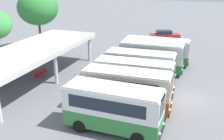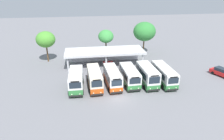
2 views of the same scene
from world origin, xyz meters
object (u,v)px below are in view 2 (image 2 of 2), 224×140
object	(u,v)px
city_bus_far_end_green	(164,74)
waiting_chair_middle_seat	(109,63)
city_bus_middle_cream	(112,77)
waiting_chair_second_from_end	(107,63)
parked_car_flank	(222,72)
waiting_chair_end_by_column	(104,63)
city_bus_nearest_orange	(76,80)
city_bus_fourth_amber	(130,75)
city_bus_second_in_row	(95,78)
waiting_chair_fourth_seat	(112,62)
city_bus_fifth_blue	(147,75)

from	to	relation	value
city_bus_far_end_green	waiting_chair_middle_seat	distance (m)	13.49
waiting_chair_middle_seat	city_bus_middle_cream	bearing A→B (deg)	-94.64
city_bus_far_end_green	waiting_chair_second_from_end	distance (m)	13.86
parked_car_flank	waiting_chair_end_by_column	bearing A→B (deg)	157.39
city_bus_nearest_orange	city_bus_fourth_amber	distance (m)	9.42
parked_car_flank	waiting_chair_second_from_end	bearing A→B (deg)	156.70
city_bus_nearest_orange	city_bus_far_end_green	distance (m)	15.68
city_bus_far_end_green	city_bus_second_in_row	bearing A→B (deg)	-179.72
waiting_chair_fourth_seat	city_bus_nearest_orange	bearing A→B (deg)	-126.35
city_bus_fourth_amber	waiting_chair_fourth_seat	size ratio (longest dim) A/B	8.09
city_bus_middle_cream	city_bus_second_in_row	bearing A→B (deg)	-175.74
city_bus_far_end_green	parked_car_flank	distance (m)	12.57
city_bus_second_in_row	city_bus_fifth_blue	distance (m)	9.40
city_bus_fourth_amber	city_bus_fifth_blue	world-z (taller)	city_bus_fifth_blue
waiting_chair_end_by_column	city_bus_fifth_blue	bearing A→B (deg)	-57.48
city_bus_fifth_blue	waiting_chair_second_from_end	size ratio (longest dim) A/B	8.02
waiting_chair_end_by_column	waiting_chair_fourth_seat	xyz separation A→B (m)	(1.72, 0.05, 0.00)
city_bus_fifth_blue	city_bus_second_in_row	bearing A→B (deg)	179.98
parked_car_flank	waiting_chair_second_from_end	world-z (taller)	parked_car_flank
city_bus_second_in_row	city_bus_fifth_blue	xyz separation A→B (m)	(9.40, -0.00, 0.02)
city_bus_second_in_row	waiting_chair_middle_seat	bearing A→B (deg)	69.17
city_bus_fourth_amber	city_bus_far_end_green	world-z (taller)	city_bus_fourth_amber
city_bus_second_in_row	city_bus_fourth_amber	size ratio (longest dim) A/B	1.01
city_bus_nearest_orange	waiting_chair_fourth_seat	xyz separation A→B (m)	(7.67, 10.42, -1.26)
city_bus_far_end_green	waiting_chair_middle_seat	size ratio (longest dim) A/B	8.98
city_bus_middle_cream	parked_car_flank	xyz separation A→B (m)	(21.91, 0.84, -0.90)
city_bus_nearest_orange	waiting_chair_fourth_seat	world-z (taller)	city_bus_nearest_orange
city_bus_fifth_blue	waiting_chair_fourth_seat	world-z (taller)	city_bus_fifth_blue
city_bus_far_end_green	parked_car_flank	size ratio (longest dim) A/B	1.57
city_bus_nearest_orange	city_bus_fifth_blue	size ratio (longest dim) A/B	0.98
city_bus_middle_cream	city_bus_far_end_green	size ratio (longest dim) A/B	0.92
city_bus_second_in_row	city_bus_middle_cream	bearing A→B (deg)	4.26
city_bus_middle_cream	city_bus_fifth_blue	size ratio (longest dim) A/B	1.03
city_bus_middle_cream	city_bus_fifth_blue	xyz separation A→B (m)	(6.27, -0.24, 0.11)
city_bus_fifth_blue	city_bus_far_end_green	size ratio (longest dim) A/B	0.89
city_bus_fourth_amber	waiting_chair_second_from_end	world-z (taller)	city_bus_fourth_amber
city_bus_fifth_blue	city_bus_fourth_amber	bearing A→B (deg)	171.74
city_bus_nearest_orange	waiting_chair_middle_seat	bearing A→B (deg)	55.82
waiting_chair_fourth_seat	waiting_chair_middle_seat	bearing A→B (deg)	177.17
city_bus_second_in_row	waiting_chair_end_by_column	world-z (taller)	city_bus_second_in_row
city_bus_nearest_orange	waiting_chair_end_by_column	size ratio (longest dim) A/B	7.88
waiting_chair_fourth_seat	city_bus_middle_cream	bearing A→B (deg)	-97.84
city_bus_far_end_green	city_bus_middle_cream	bearing A→B (deg)	178.95
waiting_chair_middle_seat	waiting_chair_fourth_seat	bearing A→B (deg)	-2.83
city_bus_middle_cream	waiting_chair_second_from_end	distance (m)	10.24
waiting_chair_end_by_column	city_bus_fourth_amber	bearing A→B (deg)	-70.73
parked_car_flank	waiting_chair_fourth_seat	world-z (taller)	parked_car_flank
city_bus_fourth_amber	waiting_chair_middle_seat	size ratio (longest dim) A/B	8.09
parked_car_flank	waiting_chair_middle_seat	bearing A→B (deg)	156.12
city_bus_fourth_amber	waiting_chair_end_by_column	bearing A→B (deg)	109.27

